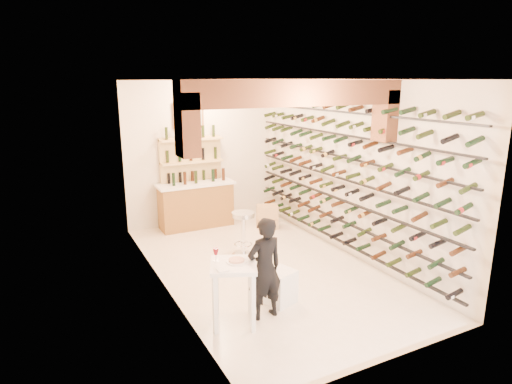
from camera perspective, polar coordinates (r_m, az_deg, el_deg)
ground at (r=7.81m, az=1.01°, el=-9.77°), size 6.00×6.00×0.00m
room_shell at (r=6.97m, az=2.11°, el=6.58°), size 3.52×6.02×3.21m
wine_rack at (r=8.14m, az=10.63°, el=2.44°), size 0.32×5.70×2.56m
back_counter at (r=9.81m, az=-7.82°, el=-1.53°), size 1.70×0.62×1.29m
back_shelving at (r=9.88m, az=-8.41°, el=2.36°), size 1.40×0.31×2.73m
tasting_table at (r=5.86m, az=-3.01°, el=-10.68°), size 0.78×0.78×1.05m
white_stool at (r=6.58m, az=3.04°, el=-12.20°), size 0.51×0.51×0.51m
person at (r=6.00m, az=1.13°, el=-9.95°), size 0.55×0.38×1.44m
chrome_barstool at (r=8.08m, az=-1.68°, el=-5.14°), size 0.44×0.44×0.86m
crate_lower at (r=9.73m, az=1.47°, el=-4.02°), size 0.49×0.40×0.26m
crate_upper at (r=9.65m, az=1.48°, el=-2.53°), size 0.55×0.47×0.27m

